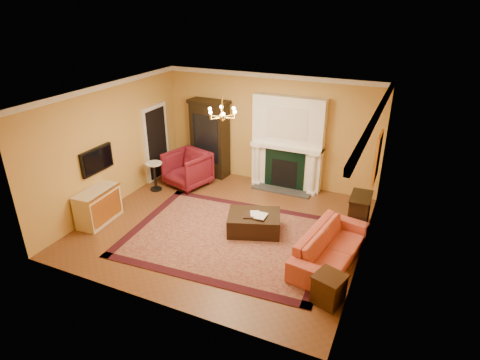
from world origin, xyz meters
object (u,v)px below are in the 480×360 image
Objects in this scene: wingback_armchair at (187,167)px; pedestal_table at (155,174)px; end_table at (329,290)px; commode at (98,206)px; china_cabinet at (210,140)px; console_table at (359,213)px; leather_ottoman at (254,223)px; coral_sofa at (331,242)px.

pedestal_table is (-0.64, -0.62, -0.07)m from wingback_armchair.
pedestal_table is 5.79m from end_table.
china_cabinet is at bearing 69.49° from commode.
end_table is 0.66× the size of console_table.
pedestal_table is (-0.85, -1.56, -0.60)m from china_cabinet.
pedestal_table is at bearing -119.75° from wingback_armchair.
console_table is at bearing 17.51° from commode.
china_cabinet is at bearing 61.29° from pedestal_table.
end_table is at bearing -57.56° from leather_ottoman.
leather_ottoman is at bearing -13.83° from wingback_armchair.
console_table is (0.06, 2.65, 0.14)m from end_table.
wingback_armchair is at bearing 75.81° from coral_sofa.
coral_sofa is at bearing 3.73° from commode.
coral_sofa reaches higher than commode.
console_table reaches higher than pedestal_table.
china_cabinet reaches higher than end_table.
coral_sofa is at bearing -14.09° from pedestal_table.
wingback_armchair is at bearing 130.38° from leather_ottoman.
end_table is (5.45, -0.52, -0.14)m from commode.
china_cabinet is 5.05m from coral_sofa.
pedestal_table is at bearing 80.32° from commode.
leather_ottoman is (3.23, -0.88, -0.23)m from pedestal_table.
coral_sofa is at bearing -28.55° from china_cabinet.
commode is 5.91m from console_table.
wingback_armchair is at bearing 44.04° from pedestal_table.
wingback_armchair is 4.69m from console_table.
leather_ottoman is (-1.77, 0.38, -0.21)m from coral_sofa.
china_cabinet is 2.68× the size of pedestal_table.
pedestal_table reaches higher than leather_ottoman.
china_cabinet is at bearing 93.39° from wingback_armchair.
commode is (-0.85, -2.55, -0.13)m from wingback_armchair.
wingback_armchair is 1.33× the size of console_table.
pedestal_table is 0.99× the size of console_table.
china_cabinet reaches higher than console_table.
coral_sofa reaches higher than console_table.
wingback_armchair reaches higher than leather_ottoman.
china_cabinet reaches higher than wingback_armchair.
end_table is at bearing -25.05° from pedestal_table.
coral_sofa is at bearing -7.05° from wingback_armchair.
pedestal_table is 3.36m from leather_ottoman.
leather_ottoman is at bearing -153.96° from console_table.
end_table is at bearing -92.76° from console_table.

